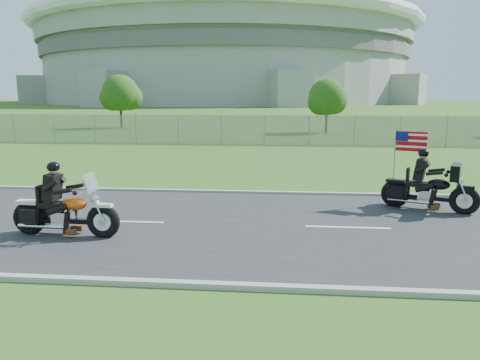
{
  "coord_description": "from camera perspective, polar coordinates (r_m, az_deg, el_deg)",
  "views": [
    {
      "loc": [
        2.3,
        -11.95,
        3.49
      ],
      "look_at": [
        1.18,
        0.0,
        1.25
      ],
      "focal_mm": 35.0,
      "sensor_mm": 36.0,
      "label": 1
    }
  ],
  "objects": [
    {
      "name": "motorcycle_follow",
      "position": [
        15.0,
        22.02,
        -1.17
      ],
      "size": [
        2.65,
        1.46,
        2.33
      ],
      "rotation": [
        0.0,
        0.0,
        -0.4
      ],
      "color": "black",
      "rests_on": "ground"
    },
    {
      "name": "motorcycle_lead",
      "position": [
        12.24,
        -20.7,
        -3.82
      ],
      "size": [
        2.8,
        0.76,
        1.88
      ],
      "rotation": [
        0.0,
        0.0,
        -0.06
      ],
      "color": "black",
      "rests_on": "ground"
    },
    {
      "name": "tree_fence_mid",
      "position": [
        48.77,
        -14.33,
        10.03
      ],
      "size": [
        3.96,
        3.69,
        5.3
      ],
      "color": "#382316",
      "rests_on": "ground"
    },
    {
      "name": "road",
      "position": [
        12.65,
        -5.34,
        -5.39
      ],
      "size": [
        120.0,
        8.0,
        0.04
      ],
      "primitive_type": "cube",
      "color": "#28282B",
      "rests_on": "ground"
    },
    {
      "name": "curb_south",
      "position": [
        8.91,
        -10.25,
        -12.3
      ],
      "size": [
        120.0,
        0.18,
        0.12
      ],
      "primitive_type": "cube",
      "color": "#9E9B93",
      "rests_on": "ground"
    },
    {
      "name": "fence",
      "position": [
        32.86,
        -7.54,
        6.14
      ],
      "size": [
        60.0,
        0.03,
        2.0
      ],
      "primitive_type": "cube",
      "color": "gray",
      "rests_on": "ground"
    },
    {
      "name": "stadium",
      "position": [
        183.71,
        -1.69,
        14.34
      ],
      "size": [
        140.4,
        140.4,
        29.2
      ],
      "color": "#A3A099",
      "rests_on": "ground"
    },
    {
      "name": "ground",
      "position": [
        12.65,
        -5.34,
        -5.48
      ],
      "size": [
        420.0,
        420.0,
        0.0
      ],
      "primitive_type": "plane",
      "color": "#2A4816",
      "rests_on": "ground"
    },
    {
      "name": "curb_north",
      "position": [
        16.52,
        -2.76,
        -1.45
      ],
      "size": [
        120.0,
        0.18,
        0.12
      ],
      "primitive_type": "cube",
      "color": "#9E9B93",
      "rests_on": "ground"
    },
    {
      "name": "tree_fence_near",
      "position": [
        42.15,
        10.6,
        9.69
      ],
      "size": [
        3.52,
        3.28,
        4.75
      ],
      "color": "#382316",
      "rests_on": "ground"
    }
  ]
}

